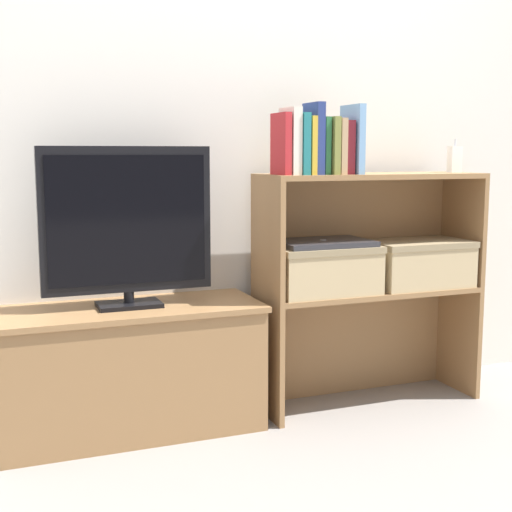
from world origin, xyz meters
The scene contains 20 objects.
ground_plane centered at (0.00, 0.00, 0.00)m, with size 16.00×16.00×0.00m, color gray.
wall_back centered at (0.00, 0.40, 1.20)m, with size 10.00×0.05×2.40m.
tv_stand centered at (-0.47, 0.18, 0.23)m, with size 0.93×0.38×0.46m.
tv centered at (-0.47, 0.18, 0.75)m, with size 0.59×0.14×0.56m.
bookshelf_lower_tier centered at (0.48, 0.21, 0.29)m, with size 0.89×0.29×0.46m.
bookshelf_upper_tier centered at (0.48, 0.21, 0.75)m, with size 0.89×0.29×0.45m.
book_crimson centered at (0.08, 0.10, 1.02)m, with size 0.02×0.14×0.22m.
book_ivory centered at (0.11, 0.10, 1.03)m, with size 0.03×0.14×0.24m.
book_teal centered at (0.15, 0.10, 1.02)m, with size 0.03×0.15×0.22m.
book_mustard centered at (0.18, 0.10, 1.02)m, with size 0.02×0.15×0.21m.
book_navy centered at (0.21, 0.10, 1.04)m, with size 0.03×0.14×0.26m.
book_forest centered at (0.24, 0.10, 1.02)m, with size 0.02×0.12×0.21m.
book_olive centered at (0.27, 0.10, 1.02)m, with size 0.03×0.15×0.21m.
book_tan centered at (0.30, 0.10, 1.02)m, with size 0.02×0.15×0.20m.
book_maroon centered at (0.33, 0.10, 1.01)m, with size 0.03×0.13×0.20m.
book_skyblue centered at (0.37, 0.10, 1.04)m, with size 0.03×0.15×0.25m.
baby_monitor centered at (0.86, 0.15, 0.97)m, with size 0.05×0.03×0.13m.
storage_basket_left centered at (0.27, 0.13, 0.56)m, with size 0.40×0.26×0.18m.
storage_basket_right centered at (0.69, 0.13, 0.56)m, with size 0.40×0.26×0.18m.
laptop centered at (0.27, 0.13, 0.66)m, with size 0.35×0.24×0.02m.
Camera 1 is at (-0.94, -2.27, 0.99)m, focal length 50.00 mm.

